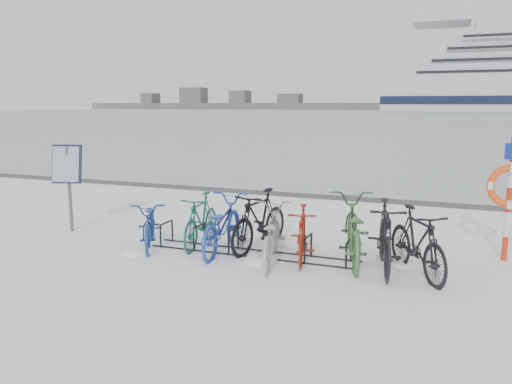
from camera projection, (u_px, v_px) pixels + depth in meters
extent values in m
plane|color=white|center=(251.00, 254.00, 9.23)|extent=(900.00, 900.00, 0.00)
cube|color=#A9B7BF|center=(439.00, 113.00, 151.65)|extent=(400.00, 298.00, 0.02)
cube|color=#3F3F42|center=(325.00, 197.00, 14.65)|extent=(400.00, 0.25, 0.10)
cylinder|color=black|center=(161.00, 236.00, 9.63)|extent=(0.04, 0.04, 0.44)
cylinder|color=black|center=(172.00, 231.00, 10.04)|extent=(0.04, 0.04, 0.44)
cylinder|color=black|center=(166.00, 223.00, 9.80)|extent=(0.04, 0.44, 0.04)
cylinder|color=black|center=(194.00, 240.00, 9.38)|extent=(0.04, 0.04, 0.44)
cylinder|color=black|center=(204.00, 234.00, 9.78)|extent=(0.04, 0.04, 0.44)
cylinder|color=black|center=(199.00, 226.00, 9.54)|extent=(0.04, 0.44, 0.04)
cylinder|color=black|center=(229.00, 244.00, 9.12)|extent=(0.04, 0.04, 0.44)
cylinder|color=black|center=(238.00, 238.00, 9.53)|extent=(0.04, 0.04, 0.44)
cylinder|color=black|center=(233.00, 229.00, 9.28)|extent=(0.04, 0.44, 0.04)
cylinder|color=black|center=(265.00, 248.00, 8.87)|extent=(0.04, 0.04, 0.44)
cylinder|color=black|center=(274.00, 241.00, 9.27)|extent=(0.04, 0.04, 0.44)
cylinder|color=black|center=(270.00, 233.00, 9.03)|extent=(0.04, 0.44, 0.04)
cylinder|color=black|center=(305.00, 252.00, 8.61)|extent=(0.04, 0.04, 0.44)
cylinder|color=black|center=(311.00, 245.00, 9.01)|extent=(0.04, 0.04, 0.44)
cylinder|color=black|center=(308.00, 236.00, 8.77)|extent=(0.04, 0.44, 0.04)
cylinder|color=black|center=(346.00, 256.00, 8.36)|extent=(0.04, 0.04, 0.44)
cylinder|color=black|center=(351.00, 249.00, 8.76)|extent=(0.04, 0.04, 0.44)
cylinder|color=black|center=(349.00, 240.00, 8.52)|extent=(0.04, 0.44, 0.04)
cylinder|color=black|center=(247.00, 256.00, 9.03)|extent=(4.00, 0.03, 0.03)
cylinder|color=black|center=(256.00, 250.00, 9.43)|extent=(4.00, 0.03, 0.03)
cylinder|color=#595B5E|center=(70.00, 190.00, 10.76)|extent=(0.07, 0.07, 1.83)
cube|color=black|center=(67.00, 164.00, 10.64)|extent=(0.67, 0.41, 0.83)
cube|color=#8C99AD|center=(66.00, 164.00, 10.60)|extent=(0.59, 0.33, 0.74)
cylinder|color=red|center=(505.00, 248.00, 8.83)|extent=(0.10, 0.10, 0.44)
cylinder|color=silver|center=(507.00, 224.00, 8.75)|extent=(0.10, 0.10, 0.44)
cylinder|color=red|center=(509.00, 200.00, 8.67)|extent=(0.10, 0.10, 0.44)
cylinder|color=silver|center=(511.00, 175.00, 8.60)|extent=(0.10, 0.10, 0.44)
torus|color=#E94C16|center=(511.00, 186.00, 8.55)|extent=(0.77, 0.13, 0.77)
cube|color=silver|center=(442.00, 16.00, 205.31)|extent=(21.99, 21.99, 6.60)
cube|color=#4F4F4F|center=(224.00, 106.00, 290.37)|extent=(180.00, 12.00, 3.50)
cube|color=#4F4F4F|center=(179.00, 100.00, 300.35)|extent=(24.00, 10.00, 8.00)
cube|color=#4F4F4F|center=(273.00, 100.00, 279.17)|extent=(20.00, 10.00, 6.00)
imported|color=navy|center=(150.00, 222.00, 9.71)|extent=(1.44, 1.91, 0.96)
imported|color=#1B5F4E|center=(201.00, 219.00, 9.73)|extent=(0.70, 1.82, 1.07)
imported|color=#2340AF|center=(222.00, 223.00, 9.35)|extent=(0.92, 2.11, 1.08)
imported|color=black|center=(260.00, 219.00, 9.49)|extent=(0.90, 2.02, 1.17)
imported|color=#9A9CA1|center=(270.00, 233.00, 8.69)|extent=(1.13, 2.08, 1.04)
imported|color=maroon|center=(302.00, 232.00, 8.83)|extent=(0.83, 1.72, 0.99)
imported|color=#3B6836|center=(353.00, 228.00, 8.76)|extent=(1.31, 2.39, 1.19)
imported|color=black|center=(385.00, 234.00, 8.29)|extent=(0.93, 2.06, 1.20)
imported|color=black|center=(417.00, 240.00, 8.04)|extent=(1.42, 1.91, 1.14)
ellipsoid|color=white|center=(403.00, 265.00, 8.57)|extent=(0.38, 0.38, 0.13)
ellipsoid|color=white|center=(238.00, 241.00, 10.09)|extent=(0.44, 0.44, 0.15)
ellipsoid|color=white|center=(260.00, 262.00, 8.79)|extent=(0.63, 0.63, 0.22)
ellipsoid|color=white|center=(139.00, 252.00, 9.33)|extent=(0.58, 0.58, 0.20)
ellipsoid|color=white|center=(283.00, 245.00, 9.82)|extent=(0.40, 0.40, 0.14)
ellipsoid|color=white|center=(140.00, 238.00, 10.36)|extent=(0.35, 0.35, 0.12)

